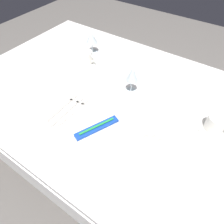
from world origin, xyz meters
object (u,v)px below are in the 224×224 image
(fork_inner, at_px, (69,110))
(coffee_cup_left, at_px, (216,123))
(fork_outer, at_px, (75,111))
(dinner_knife, at_px, (130,147))
(wine_glass_centre, at_px, (91,39))
(wine_glass_left, at_px, (133,76))
(spoon_soup, at_px, (140,147))
(toothbrush_package, at_px, (97,127))
(coffee_cup_right, at_px, (86,57))
(spoon_tea, at_px, (153,151))
(fork_salad, at_px, (64,106))
(spoon_dessert, at_px, (147,147))
(dinner_plate, at_px, (97,130))

(fork_inner, bearing_deg, coffee_cup_left, 24.04)
(fork_outer, distance_m, dinner_knife, 0.33)
(fork_inner, relative_size, wine_glass_centre, 1.62)
(fork_outer, height_order, wine_glass_left, wine_glass_left)
(fork_outer, bearing_deg, spoon_soup, -0.32)
(toothbrush_package, bearing_deg, coffee_cup_left, 34.96)
(spoon_soup, bearing_deg, coffee_cup_right, 148.29)
(fork_inner, bearing_deg, spoon_tea, 2.81)
(fork_salad, relative_size, spoon_tea, 0.97)
(spoon_dessert, relative_size, wine_glass_centre, 1.51)
(dinner_plate, xyz_separation_m, dinner_knife, (0.17, 0.01, -0.01))
(toothbrush_package, height_order, spoon_dessert, toothbrush_package)
(toothbrush_package, relative_size, spoon_dessert, 0.97)
(dinner_knife, xyz_separation_m, spoon_tea, (0.09, 0.04, -0.00))
(toothbrush_package, xyz_separation_m, fork_inner, (-0.19, 0.02, -0.02))
(toothbrush_package, height_order, coffee_cup_left, coffee_cup_left)
(spoon_tea, distance_m, coffee_cup_left, 0.31)
(coffee_cup_right, bearing_deg, fork_inner, -63.34)
(dinner_plate, bearing_deg, spoon_soup, 9.45)
(fork_salad, distance_m, coffee_cup_left, 0.72)
(fork_outer, distance_m, spoon_soup, 0.37)
(wine_glass_left, bearing_deg, fork_outer, -118.93)
(dinner_plate, relative_size, fork_outer, 1.31)
(fork_inner, height_order, spoon_dessert, spoon_dessert)
(fork_salad, bearing_deg, spoon_tea, 2.09)
(fork_inner, distance_m, dinner_knife, 0.36)
(toothbrush_package, bearing_deg, fork_salad, 173.26)
(dinner_plate, xyz_separation_m, coffee_cup_left, (0.43, 0.30, 0.04))
(fork_outer, distance_m, spoon_tea, 0.42)
(toothbrush_package, distance_m, spoon_dessert, 0.24)
(dinner_plate, bearing_deg, fork_salad, 173.26)
(coffee_cup_right, bearing_deg, fork_outer, -59.04)
(dinner_plate, relative_size, dinner_knife, 1.19)
(spoon_dessert, bearing_deg, coffee_cup_right, 150.53)
(coffee_cup_left, xyz_separation_m, wine_glass_centre, (-0.86, 0.21, 0.05))
(toothbrush_package, height_order, fork_salad, toothbrush_package)
(spoon_dessert, height_order, wine_glass_centre, wine_glass_centre)
(coffee_cup_left, relative_size, wine_glass_centre, 0.78)
(dinner_knife, height_order, wine_glass_centre, wine_glass_centre)
(coffee_cup_right, bearing_deg, spoon_dessert, -29.47)
(fork_inner, xyz_separation_m, spoon_dessert, (0.42, 0.03, 0.00))
(fork_salad, xyz_separation_m, spoon_dessert, (0.46, 0.02, 0.00))
(dinner_plate, distance_m, wine_glass_left, 0.33)
(fork_inner, distance_m, coffee_cup_left, 0.68)
(coffee_cup_left, bearing_deg, spoon_tea, -123.75)
(toothbrush_package, bearing_deg, fork_outer, 167.79)
(fork_inner, bearing_deg, fork_outer, 23.60)
(fork_outer, relative_size, spoon_soup, 1.04)
(fork_inner, height_order, coffee_cup_left, coffee_cup_left)
(fork_inner, height_order, spoon_soup, spoon_soup)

